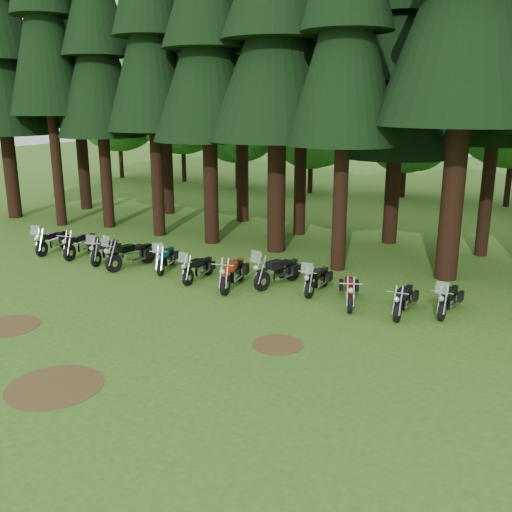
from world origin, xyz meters
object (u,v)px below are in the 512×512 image
at_px(motorcycle_2, 105,251).
at_px(motorcycle_8, 317,280).
at_px(motorcycle_6, 233,274).
at_px(motorcycle_0, 53,242).
at_px(motorcycle_9, 349,291).
at_px(motorcycle_5, 198,269).
at_px(motorcycle_11, 448,300).
at_px(motorcycle_4, 166,259).
at_px(motorcycle_7, 278,272).
at_px(motorcycle_3, 131,255).
at_px(motorcycle_10, 404,301).
at_px(motorcycle_1, 81,245).

xyz_separation_m(motorcycle_2, motorcycle_8, (9.05, 0.46, -0.02)).
distance_m(motorcycle_2, motorcycle_8, 9.06).
xyz_separation_m(motorcycle_6, motorcycle_8, (2.79, 0.91, -0.06)).
relative_size(motorcycle_0, motorcycle_9, 1.10).
height_order(motorcycle_5, motorcycle_9, motorcycle_5).
distance_m(motorcycle_5, motorcycle_11, 8.69).
relative_size(motorcycle_4, motorcycle_7, 0.88).
relative_size(motorcycle_7, motorcycle_11, 1.14).
height_order(motorcycle_2, motorcycle_9, motorcycle_2).
xyz_separation_m(motorcycle_2, motorcycle_6, (6.26, -0.45, 0.04)).
distance_m(motorcycle_5, motorcycle_9, 5.71).
bearing_deg(motorcycle_4, motorcycle_2, 163.24).
relative_size(motorcycle_3, motorcycle_10, 1.15).
distance_m(motorcycle_1, motorcycle_11, 14.90).
distance_m(motorcycle_0, motorcycle_3, 4.53).
bearing_deg(motorcycle_9, motorcycle_5, 160.52).
relative_size(motorcycle_6, motorcycle_8, 1.15).
bearing_deg(motorcycle_5, motorcycle_11, 3.42).
bearing_deg(motorcycle_3, motorcycle_10, 12.41).
relative_size(motorcycle_0, motorcycle_5, 1.10).
bearing_deg(motorcycle_2, motorcycle_5, -16.46).
distance_m(motorcycle_2, motorcycle_11, 13.39).
bearing_deg(motorcycle_3, motorcycle_7, 18.92).
bearing_deg(motorcycle_4, motorcycle_11, -18.74).
distance_m(motorcycle_2, motorcycle_3, 1.50).
xyz_separation_m(motorcycle_0, motorcycle_7, (10.58, 0.38, 0.03)).
bearing_deg(motorcycle_6, motorcycle_9, -8.71).
bearing_deg(motorcycle_1, motorcycle_6, -14.74).
relative_size(motorcycle_3, motorcycle_8, 1.16).
bearing_deg(motorcycle_3, motorcycle_1, -175.02).
bearing_deg(motorcycle_1, motorcycle_5, -14.66).
xyz_separation_m(motorcycle_1, motorcycle_10, (13.69, -0.44, -0.05)).
xyz_separation_m(motorcycle_0, motorcycle_5, (7.75, -0.40, -0.04)).
bearing_deg(motorcycle_4, motorcycle_6, -30.85).
distance_m(motorcycle_7, motorcycle_9, 2.96).
distance_m(motorcycle_1, motorcycle_6, 7.81).
xyz_separation_m(motorcycle_0, motorcycle_6, (9.30, -0.54, 0.02)).
xyz_separation_m(motorcycle_2, motorcycle_9, (10.43, -0.19, -0.01)).
xyz_separation_m(motorcycle_2, motorcycle_4, (2.91, 0.18, -0.01)).
height_order(motorcycle_3, motorcycle_5, motorcycle_3).
height_order(motorcycle_0, motorcycle_10, motorcycle_0).
bearing_deg(motorcycle_3, motorcycle_8, 17.58).
distance_m(motorcycle_4, motorcycle_11, 10.47).
height_order(motorcycle_0, motorcycle_4, motorcycle_0).
height_order(motorcycle_0, motorcycle_1, motorcycle_0).
distance_m(motorcycle_2, motorcycle_6, 6.28).
distance_m(motorcycle_1, motorcycle_9, 11.95).
bearing_deg(motorcycle_5, motorcycle_4, 163.23).
height_order(motorcycle_1, motorcycle_4, motorcycle_4).
relative_size(motorcycle_0, motorcycle_7, 0.95).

